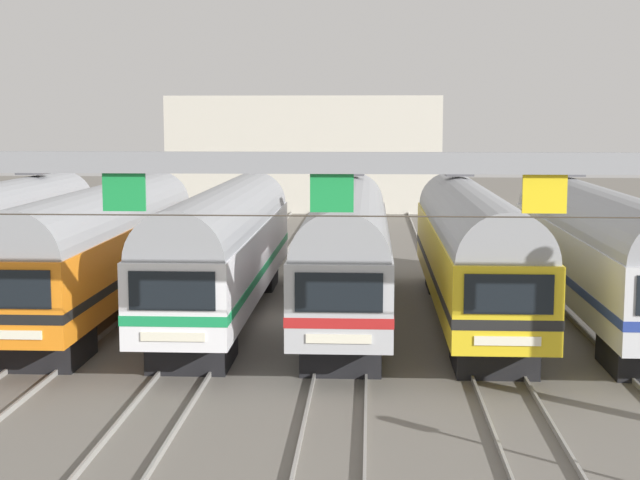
{
  "coord_description": "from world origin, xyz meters",
  "views": [
    {
      "loc": [
        2.96,
        -32.85,
        7.19
      ],
      "look_at": [
        1.18,
        0.57,
        2.8
      ],
      "focal_mm": 52.85,
      "sensor_mm": 36.0,
      "label": 1
    }
  ],
  "objects_px": {
    "commuter_train_orange": "(104,244)",
    "catenary_gantry": "(228,205)",
    "commuter_train_yellow": "(471,246)",
    "commuter_train_silver": "(597,247)",
    "commuter_train_stainless": "(347,245)",
    "commuter_train_white": "(225,245)"
  },
  "relations": [
    {
      "from": "commuter_train_orange",
      "to": "catenary_gantry",
      "type": "bearing_deg",
      "value": -64.23
    },
    {
      "from": "commuter_train_yellow",
      "to": "catenary_gantry",
      "type": "relative_size",
      "value": 0.67
    },
    {
      "from": "commuter_train_yellow",
      "to": "catenary_gantry",
      "type": "bearing_deg",
      "value": -115.76
    },
    {
      "from": "commuter_train_orange",
      "to": "commuter_train_silver",
      "type": "bearing_deg",
      "value": 0.01
    },
    {
      "from": "commuter_train_stainless",
      "to": "catenary_gantry",
      "type": "bearing_deg",
      "value": -99.14
    },
    {
      "from": "commuter_train_stainless",
      "to": "commuter_train_silver",
      "type": "xyz_separation_m",
      "value": [
        8.69,
        0.0,
        0.0
      ]
    },
    {
      "from": "commuter_train_white",
      "to": "catenary_gantry",
      "type": "bearing_deg",
      "value": -80.86
    },
    {
      "from": "commuter_train_stainless",
      "to": "commuter_train_yellow",
      "type": "relative_size",
      "value": 1.0
    },
    {
      "from": "commuter_train_yellow",
      "to": "commuter_train_silver",
      "type": "distance_m",
      "value": 4.34
    },
    {
      "from": "commuter_train_orange",
      "to": "commuter_train_yellow",
      "type": "height_order",
      "value": "commuter_train_yellow"
    },
    {
      "from": "catenary_gantry",
      "to": "commuter_train_orange",
      "type": "bearing_deg",
      "value": 115.77
    },
    {
      "from": "commuter_train_orange",
      "to": "commuter_train_yellow",
      "type": "bearing_deg",
      "value": 0.02
    },
    {
      "from": "commuter_train_white",
      "to": "commuter_train_stainless",
      "type": "relative_size",
      "value": 1.0
    },
    {
      "from": "commuter_train_stainless",
      "to": "commuter_train_yellow",
      "type": "distance_m",
      "value": 4.34
    },
    {
      "from": "commuter_train_orange",
      "to": "commuter_train_white",
      "type": "bearing_deg",
      "value": 0.0
    },
    {
      "from": "commuter_train_white",
      "to": "catenary_gantry",
      "type": "xyz_separation_m",
      "value": [
        2.17,
        -13.49,
        2.69
      ]
    },
    {
      "from": "catenary_gantry",
      "to": "commuter_train_yellow",
      "type": "bearing_deg",
      "value": 64.24
    },
    {
      "from": "commuter_train_orange",
      "to": "commuter_train_yellow",
      "type": "xyz_separation_m",
      "value": [
        13.03,
        0.0,
        0.0
      ]
    },
    {
      "from": "commuter_train_yellow",
      "to": "commuter_train_silver",
      "type": "bearing_deg",
      "value": 0.0
    },
    {
      "from": "commuter_train_orange",
      "to": "commuter_train_white",
      "type": "relative_size",
      "value": 1.0
    },
    {
      "from": "commuter_train_orange",
      "to": "commuter_train_white",
      "type": "distance_m",
      "value": 4.34
    },
    {
      "from": "commuter_train_white",
      "to": "commuter_train_yellow",
      "type": "distance_m",
      "value": 8.69
    }
  ]
}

